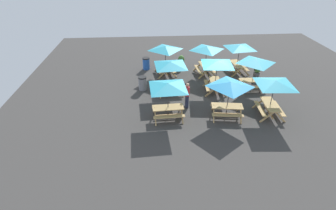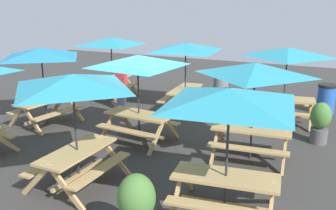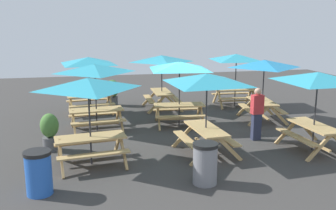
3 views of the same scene
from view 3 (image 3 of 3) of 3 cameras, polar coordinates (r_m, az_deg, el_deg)
ground_plane at (r=13.45m, az=2.19°, el=-3.28°), size 27.52×27.52×0.00m
picnic_table_0 at (r=11.35m, az=21.85°, el=3.14°), size 2.82×2.82×2.34m
picnic_table_1 at (r=14.36m, az=14.45°, el=5.45°), size 2.25×2.25×2.34m
picnic_table_2 at (r=16.70m, az=10.37°, el=6.59°), size 2.82×2.82×2.34m
picnic_table_3 at (r=10.30m, az=5.95°, el=3.10°), size 2.82×2.82×2.34m
picnic_table_4 at (r=9.65m, az=-12.06°, el=2.25°), size 2.24×2.24×2.34m
picnic_table_5 at (r=15.34m, az=-12.00°, el=6.01°), size 2.80×2.80×2.34m
picnic_table_6 at (r=12.75m, az=-11.10°, el=4.76°), size 2.18×2.18×2.34m
picnic_table_7 at (r=13.27m, az=1.76°, el=5.28°), size 2.82×2.82×2.34m
picnic_table_8 at (r=15.82m, az=-0.96°, el=6.47°), size 2.02×2.02×2.34m
trash_bin_gray at (r=8.73m, az=5.67°, el=-8.84°), size 0.59×0.59×0.98m
trash_bin_blue at (r=8.65m, az=-19.11°, el=-9.71°), size 0.59×0.59×0.98m
potted_plant_0 at (r=16.86m, az=-8.44°, el=2.09°), size 0.58×0.58×1.15m
potted_plant_1 at (r=11.36m, az=-17.57°, el=-3.75°), size 0.53×0.53×1.10m
person_standing at (r=12.05m, az=13.39°, el=-1.14°), size 0.37×0.24×1.67m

